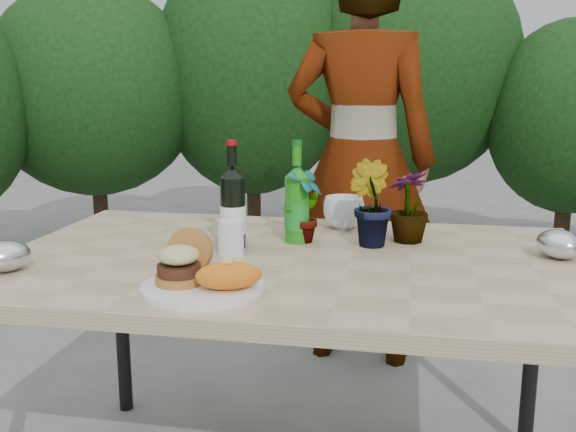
% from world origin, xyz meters
% --- Properties ---
extents(patio_table, '(1.60, 1.00, 0.75)m').
position_xyz_m(patio_table, '(0.00, 0.00, 0.69)').
color(patio_table, tan).
rests_on(patio_table, ground).
extents(shrub_hedge, '(6.79, 5.22, 2.15)m').
position_xyz_m(shrub_hedge, '(-0.03, 1.71, 1.13)').
color(shrub_hedge, '#382316').
rests_on(shrub_hedge, ground).
extents(dinner_plate, '(0.28, 0.28, 0.01)m').
position_xyz_m(dinner_plate, '(-0.15, -0.32, 0.76)').
color(dinner_plate, white).
rests_on(dinner_plate, patio_table).
extents(burger_stack, '(0.11, 0.16, 0.11)m').
position_xyz_m(burger_stack, '(-0.21, -0.30, 0.81)').
color(burger_stack, '#B7722D').
rests_on(burger_stack, dinner_plate).
extents(sweet_potato, '(0.17, 0.12, 0.06)m').
position_xyz_m(sweet_potato, '(-0.08, -0.34, 0.80)').
color(sweet_potato, orange).
rests_on(sweet_potato, dinner_plate).
extents(grilled_veg, '(0.08, 0.05, 0.03)m').
position_xyz_m(grilled_veg, '(-0.13, -0.23, 0.78)').
color(grilled_veg, olive).
rests_on(grilled_veg, dinner_plate).
extents(wine_bottle, '(0.07, 0.07, 0.31)m').
position_xyz_m(wine_bottle, '(-0.19, 0.07, 0.86)').
color(wine_bottle, black).
rests_on(wine_bottle, patio_table).
extents(sparkling_water, '(0.07, 0.07, 0.30)m').
position_xyz_m(sparkling_water, '(-0.02, 0.16, 0.86)').
color(sparkling_water, '#1D7D16').
rests_on(sparkling_water, patio_table).
extents(plastic_cup, '(0.07, 0.07, 0.09)m').
position_xyz_m(plastic_cup, '(-0.17, -0.00, 0.80)').
color(plastic_cup, white).
rests_on(plastic_cup, patio_table).
extents(seedling_left, '(0.13, 0.15, 0.24)m').
position_xyz_m(seedling_left, '(0.00, 0.16, 0.87)').
color(seedling_left, '#2A551D').
rests_on(seedling_left, patio_table).
extents(seedling_mid, '(0.17, 0.17, 0.25)m').
position_xyz_m(seedling_mid, '(0.19, 0.17, 0.87)').
color(seedling_mid, '#2C5C1F').
rests_on(seedling_mid, patio_table).
extents(seedling_right, '(0.16, 0.16, 0.21)m').
position_xyz_m(seedling_right, '(0.30, 0.23, 0.86)').
color(seedling_right, '#21501B').
rests_on(seedling_right, patio_table).
extents(blue_bowl, '(0.14, 0.14, 0.10)m').
position_xyz_m(blue_bowl, '(0.10, 0.37, 0.80)').
color(blue_bowl, white).
rests_on(blue_bowl, patio_table).
extents(foil_packet_left, '(0.17, 0.17, 0.08)m').
position_xyz_m(foil_packet_left, '(-0.69, -0.27, 0.79)').
color(foil_packet_left, silver).
rests_on(foil_packet_left, patio_table).
extents(foil_packet_right, '(0.16, 0.17, 0.08)m').
position_xyz_m(foil_packet_right, '(0.71, 0.12, 0.79)').
color(foil_packet_right, silver).
rests_on(foil_packet_right, patio_table).
extents(person, '(0.67, 0.46, 1.78)m').
position_xyz_m(person, '(0.10, 1.08, 0.89)').
color(person, '#9C694E').
rests_on(person, ground).
extents(terracotta_pot, '(0.17, 0.17, 0.14)m').
position_xyz_m(terracotta_pot, '(-1.90, 2.02, 0.07)').
color(terracotta_pot, '#B5582E').
rests_on(terracotta_pot, ground).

